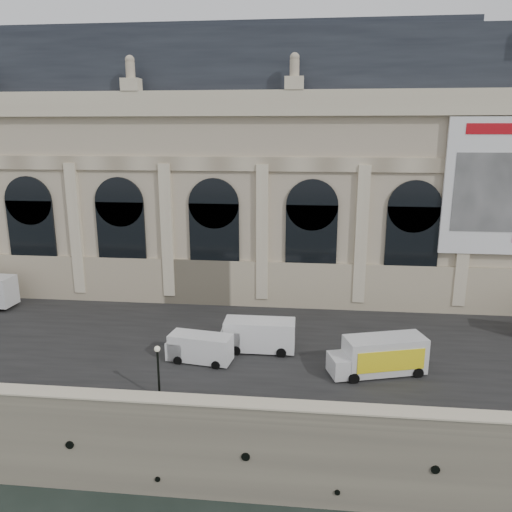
{
  "coord_description": "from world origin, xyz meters",
  "views": [
    {
      "loc": [
        5.67,
        -28.1,
        24.24
      ],
      "look_at": [
        0.33,
        22.0,
        11.54
      ],
      "focal_mm": 35.0,
      "sensor_mm": 36.0,
      "label": 1
    }
  ],
  "objects": [
    {
      "name": "box_truck",
      "position": [
        11.34,
        7.83,
        7.49
      ],
      "size": [
        7.72,
        4.3,
        2.97
      ],
      "color": "silver",
      "rests_on": "quay"
    },
    {
      "name": "lamp_right",
      "position": [
        -4.32,
        2.28,
        8.02
      ],
      "size": [
        0.41,
        0.41,
        4.05
      ],
      "color": "black",
      "rests_on": "quay"
    },
    {
      "name": "street",
      "position": [
        0.0,
        14.0,
        6.03
      ],
      "size": [
        160.0,
        24.0,
        0.06
      ],
      "primitive_type": "cube",
      "color": "#2D2D2D",
      "rests_on": "quay"
    },
    {
      "name": "van_b",
      "position": [
        1.43,
        10.99,
        7.4
      ],
      "size": [
        6.18,
        2.6,
        2.75
      ],
      "color": "white",
      "rests_on": "quay"
    },
    {
      "name": "van_c",
      "position": [
        -3.03,
        8.46,
        7.19
      ],
      "size": [
        5.45,
        2.75,
        2.32
      ],
      "color": "white",
      "rests_on": "quay"
    },
    {
      "name": "museum",
      "position": [
        -5.98,
        30.86,
        19.72
      ],
      "size": [
        69.0,
        18.7,
        29.1
      ],
      "color": "#C1B494",
      "rests_on": "quay"
    },
    {
      "name": "parapet",
      "position": [
        0.0,
        0.6,
        6.62
      ],
      "size": [
        160.0,
        1.4,
        1.21
      ],
      "color": "gray",
      "rests_on": "quay"
    },
    {
      "name": "quay",
      "position": [
        0.0,
        35.0,
        3.0
      ],
      "size": [
        160.0,
        70.0,
        6.0
      ],
      "primitive_type": "cube",
      "color": "gray",
      "rests_on": "ground"
    },
    {
      "name": "ground",
      "position": [
        0.0,
        0.0,
        0.0
      ],
      "size": [
        260.0,
        260.0,
        0.0
      ],
      "primitive_type": "plane",
      "color": "black",
      "rests_on": "ground"
    }
  ]
}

